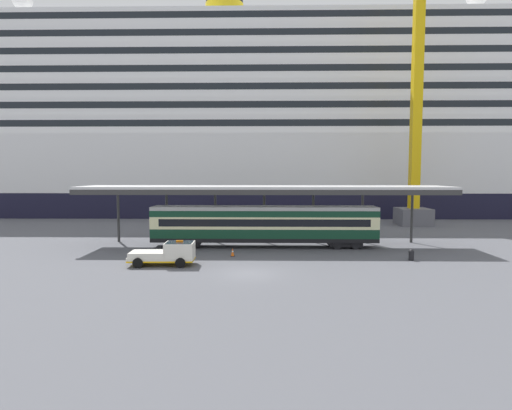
# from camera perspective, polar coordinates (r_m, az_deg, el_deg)

# --- Properties ---
(ground_plane) EXTENTS (400.00, 400.00, 0.00)m
(ground_plane) POSITION_cam_1_polar(r_m,az_deg,el_deg) (30.99, -0.87, -9.44)
(ground_plane) COLOR #53545B
(cruise_ship) EXTENTS (150.16, 25.28, 43.80)m
(cruise_ship) POSITION_cam_1_polar(r_m,az_deg,el_deg) (79.47, -1.20, 10.11)
(cruise_ship) COLOR black
(cruise_ship) RESTS_ON ground
(platform_canopy) EXTENTS (36.81, 5.91, 6.11)m
(platform_canopy) POSITION_cam_1_polar(r_m,az_deg,el_deg) (41.60, 1.13, 2.20)
(platform_canopy) COLOR silver
(platform_canopy) RESTS_ON ground
(train_carriage) EXTENTS (22.33, 2.81, 4.11)m
(train_carriage) POSITION_cam_1_polar(r_m,az_deg,el_deg) (41.41, 1.13, -2.67)
(train_carriage) COLOR black
(train_carriage) RESTS_ON ground
(service_truck) EXTENTS (5.26, 2.38, 2.02)m
(service_truck) POSITION_cam_1_polar(r_m,az_deg,el_deg) (34.31, -12.01, -6.49)
(service_truck) COLOR silver
(service_truck) RESTS_ON ground
(traffic_cone_near) EXTENTS (0.36, 0.36, 0.75)m
(traffic_cone_near) POSITION_cam_1_polar(r_m,az_deg,el_deg) (38.21, -8.56, -6.26)
(traffic_cone_near) COLOR black
(traffic_cone_near) RESTS_ON ground
(traffic_cone_mid) EXTENTS (0.36, 0.36, 0.77)m
(traffic_cone_mid) POSITION_cam_1_polar(r_m,az_deg,el_deg) (37.22, -3.24, -6.49)
(traffic_cone_mid) COLOR black
(traffic_cone_mid) RESTS_ON ground
(dockside_crane) EXTENTS (12.99, 4.40, 61.70)m
(dockside_crane) POSITION_cam_1_polar(r_m,az_deg,el_deg) (64.08, 21.80, 14.47)
(dockside_crane) COLOR #595960
(dockside_crane) RESTS_ON ground
(quay_bollard) EXTENTS (0.48, 0.48, 0.96)m
(quay_bollard) POSITION_cam_1_polar(r_m,az_deg,el_deg) (37.88, 20.63, -6.37)
(quay_bollard) COLOR black
(quay_bollard) RESTS_ON ground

